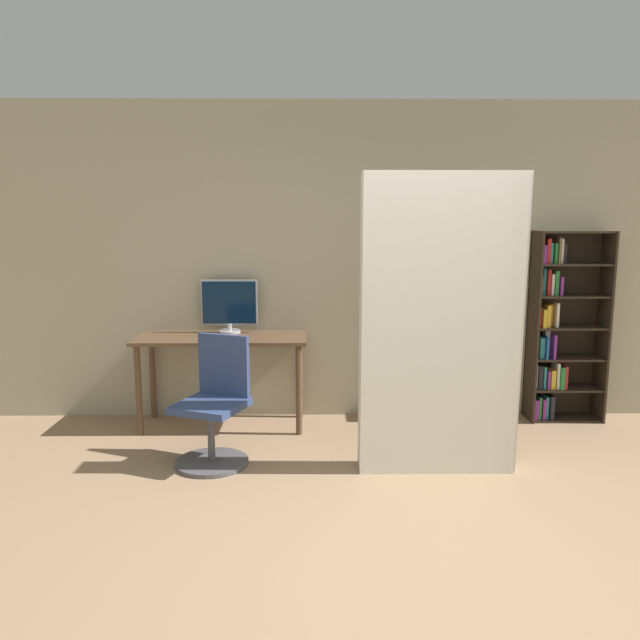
% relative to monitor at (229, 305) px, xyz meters
% --- Properties ---
extents(ground_plane, '(16.00, 16.00, 0.00)m').
position_rel_monitor_xyz_m(ground_plane, '(1.25, -2.51, -1.00)').
color(ground_plane, '#937556').
extents(wall_back, '(8.00, 0.06, 2.70)m').
position_rel_monitor_xyz_m(wall_back, '(1.25, 0.14, 0.35)').
color(wall_back, tan).
rests_on(wall_back, ground).
extents(desk, '(1.40, 0.57, 0.77)m').
position_rel_monitor_xyz_m(desk, '(-0.05, -0.17, -0.34)').
color(desk, brown).
rests_on(desk, ground).
extents(monitor, '(0.48, 0.18, 0.45)m').
position_rel_monitor_xyz_m(monitor, '(0.00, 0.00, 0.00)').
color(monitor, '#B7B7BC').
rests_on(monitor, desk).
extents(office_chair, '(0.57, 0.57, 0.91)m').
position_rel_monitor_xyz_m(office_chair, '(0.01, -0.97, -0.64)').
color(office_chair, '#4C4C51').
rests_on(office_chair, ground).
extents(bookshelf, '(0.62, 0.28, 1.63)m').
position_rel_monitor_xyz_m(bookshelf, '(2.82, -0.00, -0.22)').
color(bookshelf, '#2D2319').
rests_on(bookshelf, ground).
extents(mattress_near, '(1.06, 0.27, 2.03)m').
position_rel_monitor_xyz_m(mattress_near, '(1.56, -1.13, 0.01)').
color(mattress_near, silver).
rests_on(mattress_near, ground).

